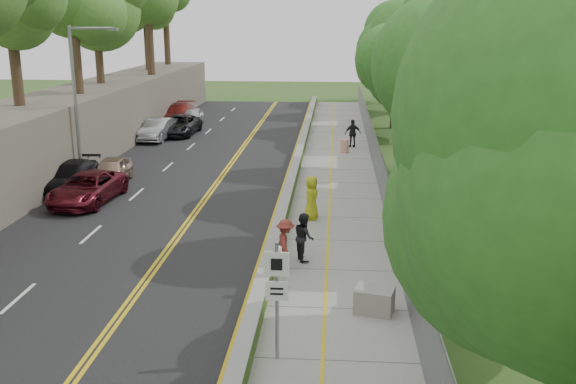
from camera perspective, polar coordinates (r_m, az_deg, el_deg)
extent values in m
plane|color=#33511E|center=(19.47, -3.28, -10.17)|extent=(140.00, 140.00, 0.00)
cube|color=black|center=(34.37, -8.97, 1.03)|extent=(11.20, 66.00, 0.04)
cube|color=gray|center=(33.48, 4.40, 0.80)|extent=(4.20, 66.00, 0.05)
cube|color=#89E326|center=(33.48, 0.47, 1.33)|extent=(0.42, 66.00, 0.60)
cube|color=#595147|center=(36.67, -21.56, 4.20)|extent=(5.00, 66.00, 4.00)
cube|color=slate|center=(33.32, 8.05, 2.35)|extent=(0.04, 66.00, 2.00)
cylinder|color=gray|center=(34.32, -18.35, 7.20)|extent=(0.18, 0.18, 8.00)
cylinder|color=gray|center=(33.64, -17.12, 13.75)|extent=(2.30, 0.13, 0.13)
cube|color=gray|center=(33.27, -15.33, 13.78)|extent=(0.50, 0.22, 0.14)
cylinder|color=gray|center=(15.98, -0.99, -9.73)|extent=(0.09, 0.09, 3.10)
cube|color=white|center=(15.56, -1.02, -6.43)|extent=(0.62, 0.04, 0.62)
cube|color=white|center=(15.83, -1.00, -8.79)|extent=(0.56, 0.04, 0.50)
cylinder|color=#CF4125|center=(40.93, 5.05, 4.10)|extent=(0.53, 0.53, 0.86)
cube|color=gray|center=(19.05, 7.69, -9.51)|extent=(1.25, 1.06, 0.73)
imported|color=maroon|center=(31.07, -17.40, 0.33)|extent=(2.63, 5.11, 1.38)
imported|color=black|center=(33.45, -18.73, 1.28)|extent=(2.32, 4.99, 1.41)
imported|color=tan|center=(34.31, -15.42, 1.83)|extent=(1.91, 4.07, 1.35)
imported|color=#A3A6A9|center=(46.06, -11.49, 5.48)|extent=(1.86, 4.58, 1.48)
imported|color=black|center=(47.77, -9.64, 5.87)|extent=(2.55, 5.19, 1.42)
imported|color=maroon|center=(52.98, -9.60, 6.87)|extent=(2.69, 5.64, 1.59)
imported|color=#BCBCC0|center=(52.00, -8.49, 6.64)|extent=(2.00, 4.13, 1.36)
imported|color=gold|center=(27.14, 2.11, -0.50)|extent=(0.63, 0.94, 1.88)
imported|color=white|center=(19.97, -0.79, -6.88)|extent=(0.55, 0.66, 1.55)
imported|color=black|center=(22.58, 1.42, -3.99)|extent=(0.88, 1.00, 1.72)
imported|color=maroon|center=(21.92, -0.23, -4.60)|extent=(0.84, 1.21, 1.71)
imported|color=black|center=(42.67, 5.78, 5.21)|extent=(1.16, 0.72, 1.85)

